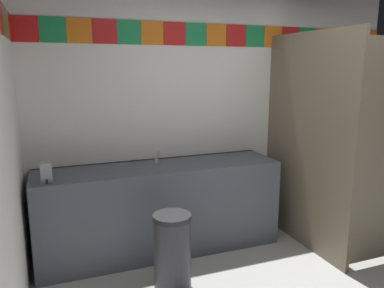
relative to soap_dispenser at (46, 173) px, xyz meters
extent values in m
cube|color=white|center=(1.81, 0.51, 0.41)|extent=(4.01, 0.08, 2.67)
cube|color=red|center=(-0.09, 0.46, 1.15)|extent=(0.22, 0.01, 0.22)
cube|color=#1E8C4C|center=(0.14, 0.46, 1.15)|extent=(0.22, 0.01, 0.22)
cube|color=orange|center=(0.36, 0.46, 1.15)|extent=(0.22, 0.01, 0.22)
cube|color=red|center=(0.58, 0.46, 1.15)|extent=(0.22, 0.01, 0.22)
cube|color=#1E8C4C|center=(0.80, 0.46, 1.15)|extent=(0.22, 0.01, 0.22)
cube|color=orange|center=(1.03, 0.46, 1.15)|extent=(0.22, 0.01, 0.22)
cube|color=red|center=(1.25, 0.46, 1.15)|extent=(0.22, 0.01, 0.22)
cube|color=#1E8C4C|center=(1.47, 0.46, 1.15)|extent=(0.22, 0.01, 0.22)
cube|color=orange|center=(1.69, 0.46, 1.15)|extent=(0.22, 0.01, 0.22)
cube|color=red|center=(1.92, 0.46, 1.15)|extent=(0.22, 0.01, 0.22)
cube|color=#1E8C4C|center=(2.14, 0.46, 1.15)|extent=(0.22, 0.01, 0.22)
cube|color=orange|center=(2.36, 0.46, 1.15)|extent=(0.22, 0.01, 0.22)
cube|color=red|center=(2.59, 0.46, 1.15)|extent=(0.22, 0.01, 0.22)
cube|color=#1E8C4C|center=(2.81, 0.46, 1.15)|extent=(0.22, 0.01, 0.22)
cube|color=orange|center=(3.03, 0.46, 1.15)|extent=(0.22, 0.01, 0.22)
cube|color=red|center=(3.25, 0.46, 1.15)|extent=(0.22, 0.01, 0.22)
cube|color=#1E8C4C|center=(3.48, 0.46, 1.15)|extent=(0.22, 0.01, 0.22)
cube|color=orange|center=(3.70, 0.46, 1.15)|extent=(0.22, 0.01, 0.22)
cube|color=red|center=(-0.19, -0.32, 1.15)|extent=(0.01, 0.22, 0.22)
cube|color=#1E8C4C|center=(-0.19, -0.10, 1.15)|extent=(0.01, 0.22, 0.22)
cube|color=orange|center=(-0.19, 0.13, 1.15)|extent=(0.01, 0.22, 0.22)
cube|color=red|center=(-0.19, 0.35, 1.15)|extent=(0.01, 0.22, 0.22)
cube|color=#4C515B|center=(1.00, 0.17, -0.50)|extent=(2.29, 0.59, 0.85)
cube|color=#4C515B|center=(1.00, 0.45, -0.12)|extent=(2.29, 0.03, 0.08)
cylinder|color=white|center=(1.00, 0.14, -0.13)|extent=(0.34, 0.34, 0.10)
cylinder|color=silver|center=(1.00, 0.28, -0.05)|extent=(0.04, 0.04, 0.05)
cylinder|color=silver|center=(1.00, 0.23, 0.02)|extent=(0.02, 0.06, 0.09)
cube|color=gray|center=(0.00, 0.00, 0.00)|extent=(0.09, 0.07, 0.16)
cylinder|color=black|center=(0.00, -0.04, -0.06)|extent=(0.02, 0.02, 0.03)
cube|color=#726651|center=(2.37, -0.19, 0.12)|extent=(0.04, 1.31, 2.08)
cylinder|color=silver|center=(2.39, -0.82, 0.22)|extent=(0.02, 0.02, 0.10)
cylinder|color=white|center=(2.91, 0.00, -0.73)|extent=(0.38, 0.38, 0.40)
torus|color=white|center=(2.91, 0.00, -0.51)|extent=(0.39, 0.39, 0.05)
cube|color=white|center=(2.91, 0.21, -0.36)|extent=(0.34, 0.17, 0.34)
cylinder|color=#333338|center=(0.89, -0.52, -0.63)|extent=(0.30, 0.30, 0.59)
cylinder|color=#262628|center=(0.89, -0.52, -0.31)|extent=(0.30, 0.30, 0.04)
camera|label=1|loc=(0.05, -3.15, 0.84)|focal=35.36mm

